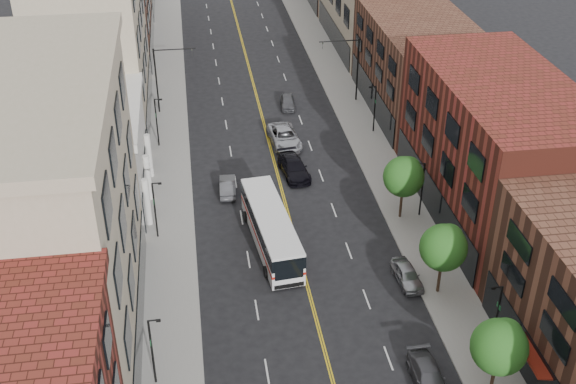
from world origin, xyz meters
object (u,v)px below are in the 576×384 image
car_lane_a (294,167)px  car_lane_b (284,137)px  car_lane_c (288,102)px  city_bus (271,227)px  car_lane_behind (228,186)px  car_parked_mid (428,377)px  car_parked_far (407,275)px

car_lane_a → car_lane_b: 6.20m
car_lane_a → car_lane_c: bearing=77.0°
city_bus → car_lane_behind: city_bus is taller
car_parked_mid → car_parked_far: (1.60, 10.11, 0.01)m
car_parked_far → car_lane_c: car_parked_far is taller
city_bus → car_lane_behind: (-2.84, 8.62, -1.08)m
city_bus → car_parked_mid: city_bus is taller
car_lane_behind → car_lane_c: (7.93, 17.15, -0.02)m
car_parked_far → car_lane_a: size_ratio=0.73×
car_lane_behind → car_lane_b: car_lane_b is taller
car_lane_behind → car_lane_a: (6.34, 2.25, 0.12)m
car_parked_far → car_lane_b: (-5.90, 23.17, 0.15)m
city_bus → car_parked_mid: (7.80, -16.21, -1.09)m
car_lane_c → city_bus: bearing=-96.4°
car_parked_mid → car_lane_a: size_ratio=0.85×
car_parked_mid → car_lane_c: car_parked_mid is taller
car_lane_behind → car_parked_mid: bearing=116.2°
city_bus → car_lane_behind: size_ratio=2.94×
city_bus → car_lane_c: (5.09, 25.77, -1.10)m
car_parked_far → car_lane_b: 23.91m
car_lane_behind → car_lane_a: car_lane_a is taller
car_parked_far → car_lane_behind: size_ratio=0.97×
car_lane_behind → city_bus: bearing=111.3°
city_bus → car_lane_b: bearing=72.6°
car_parked_far → car_lane_a: 17.97m
car_parked_mid → car_lane_c: (-2.71, 41.98, -0.02)m
city_bus → car_parked_far: bearing=-38.8°
car_parked_mid → car_lane_a: 27.42m
car_parked_mid → car_parked_far: size_ratio=1.17×
city_bus → car_lane_a: city_bus is taller
car_parked_mid → car_lane_behind: bearing=112.2°
car_lane_a → city_bus: bearing=-114.7°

